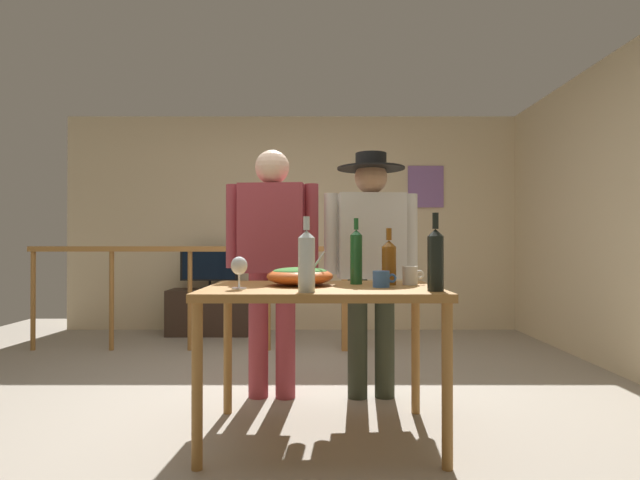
{
  "coord_description": "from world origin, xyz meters",
  "views": [
    {
      "loc": [
        0.32,
        -3.26,
        1.01
      ],
      "look_at": [
        0.33,
        -0.26,
        1.03
      ],
      "focal_mm": 28.55,
      "sensor_mm": 36.0,
      "label": 1
    }
  ],
  "objects_px": {
    "flat_screen_tv": "(208,266)",
    "wine_glass": "(237,267)",
    "stair_railing": "(242,281)",
    "person_standing_left": "(270,250)",
    "serving_table": "(320,302)",
    "framed_picture": "(424,187)",
    "wine_bottle_clear": "(305,260)",
    "person_standing_right": "(369,251)",
    "mug_white": "(409,275)",
    "wine_bottle_green": "(355,256)",
    "wine_bottle_amber": "(387,262)",
    "mug_blue": "(380,279)",
    "tv_console": "(208,312)",
    "salad_bowl": "(298,275)",
    "wine_bottle_dark": "(434,259)"
  },
  "relations": [
    {
      "from": "wine_bottle_clear",
      "to": "person_standing_right",
      "type": "relative_size",
      "value": 0.22
    },
    {
      "from": "framed_picture",
      "to": "tv_console",
      "type": "distance_m",
      "value": 2.87
    },
    {
      "from": "serving_table",
      "to": "person_standing_left",
      "type": "xyz_separation_m",
      "value": [
        -0.33,
        0.69,
        0.26
      ]
    },
    {
      "from": "framed_picture",
      "to": "mug_white",
      "type": "xyz_separation_m",
      "value": [
        -0.75,
        -3.2,
        -0.84
      ]
    },
    {
      "from": "wine_glass",
      "to": "wine_bottle_amber",
      "type": "bearing_deg",
      "value": 17.45
    },
    {
      "from": "flat_screen_tv",
      "to": "serving_table",
      "type": "height_order",
      "value": "flat_screen_tv"
    },
    {
      "from": "wine_bottle_green",
      "to": "person_standing_right",
      "type": "xyz_separation_m",
      "value": [
        0.14,
        0.54,
        0.02
      ]
    },
    {
      "from": "tv_console",
      "to": "mug_white",
      "type": "height_order",
      "value": "mug_white"
    },
    {
      "from": "wine_bottle_green",
      "to": "mug_blue",
      "type": "relative_size",
      "value": 2.97
    },
    {
      "from": "framed_picture",
      "to": "wine_bottle_clear",
      "type": "bearing_deg",
      "value": -109.79
    },
    {
      "from": "framed_picture",
      "to": "person_standing_left",
      "type": "distance_m",
      "value": 3.12
    },
    {
      "from": "stair_railing",
      "to": "mug_blue",
      "type": "relative_size",
      "value": 25.01
    },
    {
      "from": "wine_bottle_amber",
      "to": "person_standing_left",
      "type": "bearing_deg",
      "value": 139.2
    },
    {
      "from": "person_standing_left",
      "to": "mug_white",
      "type": "bearing_deg",
      "value": 148.04
    },
    {
      "from": "framed_picture",
      "to": "stair_railing",
      "type": "relative_size",
      "value": 0.16
    },
    {
      "from": "framed_picture",
      "to": "flat_screen_tv",
      "type": "bearing_deg",
      "value": -172.58
    },
    {
      "from": "wine_bottle_amber",
      "to": "mug_blue",
      "type": "xyz_separation_m",
      "value": [
        -0.06,
        -0.15,
        -0.08
      ]
    },
    {
      "from": "wine_glass",
      "to": "wine_bottle_clear",
      "type": "relative_size",
      "value": 0.46
    },
    {
      "from": "wine_bottle_green",
      "to": "mug_white",
      "type": "bearing_deg",
      "value": -8.7
    },
    {
      "from": "flat_screen_tv",
      "to": "wine_glass",
      "type": "bearing_deg",
      "value": -75.15
    },
    {
      "from": "flat_screen_tv",
      "to": "person_standing_left",
      "type": "distance_m",
      "value": 2.47
    },
    {
      "from": "framed_picture",
      "to": "mug_white",
      "type": "relative_size",
      "value": 4.12
    },
    {
      "from": "tv_console",
      "to": "mug_white",
      "type": "relative_size",
      "value": 7.61
    },
    {
      "from": "wine_bottle_green",
      "to": "wine_bottle_amber",
      "type": "distance_m",
      "value": 0.18
    },
    {
      "from": "wine_bottle_amber",
      "to": "person_standing_left",
      "type": "xyz_separation_m",
      "value": [
        -0.69,
        0.6,
        0.05
      ]
    },
    {
      "from": "salad_bowl",
      "to": "wine_bottle_amber",
      "type": "bearing_deg",
      "value": 3.06
    },
    {
      "from": "serving_table",
      "to": "wine_glass",
      "type": "relative_size",
      "value": 7.5
    },
    {
      "from": "salad_bowl",
      "to": "person_standing_right",
      "type": "distance_m",
      "value": 0.77
    },
    {
      "from": "stair_railing",
      "to": "mug_blue",
      "type": "bearing_deg",
      "value": -64.92
    },
    {
      "from": "stair_railing",
      "to": "person_standing_left",
      "type": "bearing_deg",
      "value": -74.62
    },
    {
      "from": "mug_blue",
      "to": "person_standing_left",
      "type": "height_order",
      "value": "person_standing_left"
    },
    {
      "from": "framed_picture",
      "to": "wine_glass",
      "type": "height_order",
      "value": "framed_picture"
    },
    {
      "from": "person_standing_right",
      "to": "mug_blue",
      "type": "bearing_deg",
      "value": 84.34
    },
    {
      "from": "wine_bottle_amber",
      "to": "person_standing_right",
      "type": "relative_size",
      "value": 0.19
    },
    {
      "from": "wine_bottle_green",
      "to": "mug_white",
      "type": "relative_size",
      "value": 3.08
    },
    {
      "from": "person_standing_right",
      "to": "mug_white",
      "type": "bearing_deg",
      "value": 100.68
    },
    {
      "from": "framed_picture",
      "to": "wine_bottle_green",
      "type": "height_order",
      "value": "framed_picture"
    },
    {
      "from": "serving_table",
      "to": "person_standing_left",
      "type": "bearing_deg",
      "value": 115.32
    },
    {
      "from": "stair_railing",
      "to": "person_standing_left",
      "type": "relative_size",
      "value": 1.89
    },
    {
      "from": "wine_bottle_amber",
      "to": "mug_white",
      "type": "height_order",
      "value": "wine_bottle_amber"
    },
    {
      "from": "wine_glass",
      "to": "serving_table",
      "type": "bearing_deg",
      "value": 19.94
    },
    {
      "from": "stair_railing",
      "to": "serving_table",
      "type": "distance_m",
      "value": 2.29
    },
    {
      "from": "mug_white",
      "to": "person_standing_left",
      "type": "bearing_deg",
      "value": 143.95
    },
    {
      "from": "mug_white",
      "to": "person_standing_left",
      "type": "relative_size",
      "value": 0.07
    },
    {
      "from": "stair_railing",
      "to": "person_standing_left",
      "type": "xyz_separation_m",
      "value": [
        0.41,
        -1.48,
        0.31
      ]
    },
    {
      "from": "stair_railing",
      "to": "serving_table",
      "type": "relative_size",
      "value": 2.56
    },
    {
      "from": "stair_railing",
      "to": "wine_bottle_clear",
      "type": "bearing_deg",
      "value": -75.11
    },
    {
      "from": "flat_screen_tv",
      "to": "wine_bottle_dark",
      "type": "distance_m",
      "value": 3.7
    },
    {
      "from": "framed_picture",
      "to": "stair_railing",
      "type": "distance_m",
      "value": 2.49
    },
    {
      "from": "stair_railing",
      "to": "tv_console",
      "type": "bearing_deg",
      "value": 120.88
    }
  ]
}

